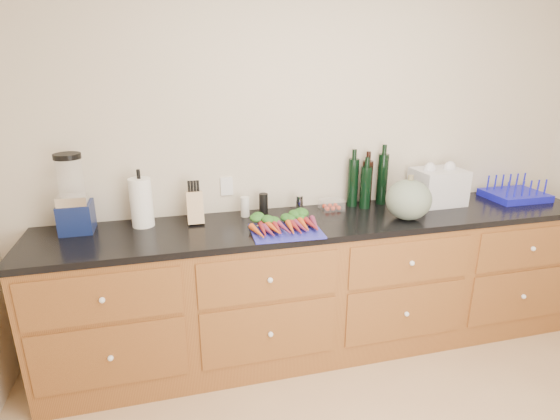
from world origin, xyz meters
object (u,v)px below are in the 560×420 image
object	(u,v)px
blender_appliance	(73,198)
knife_block	(195,207)
tomato_box	(332,205)
squash	(409,200)
carrots	(284,224)
cutting_board	(286,231)
paper_towel	(141,203)
dish_rack	(515,193)

from	to	relation	value
blender_appliance	knife_block	world-z (taller)	blender_appliance
tomato_box	squash	bearing A→B (deg)	-36.43
knife_block	carrots	bearing A→B (deg)	-27.34
tomato_box	knife_block	bearing A→B (deg)	-178.13
cutting_board	squash	bearing A→B (deg)	2.24
carrots	paper_towel	xyz separation A→B (m)	(-0.82, 0.28, 0.12)
cutting_board	blender_appliance	bearing A→B (deg)	165.16
paper_towel	dish_rack	distance (m)	2.65
knife_block	paper_towel	bearing A→B (deg)	176.38
knife_block	tomato_box	distance (m)	0.92
cutting_board	knife_block	xyz separation A→B (m)	(-0.51, 0.30, 0.09)
cutting_board	dish_rack	size ratio (longest dim) A/B	1.02
squash	dish_rack	bearing A→B (deg)	11.71
paper_towel	tomato_box	world-z (taller)	paper_towel
paper_towel	dish_rack	size ratio (longest dim) A/B	0.74
knife_block	blender_appliance	bearing A→B (deg)	178.55
knife_block	dish_rack	xyz separation A→B (m)	(2.33, -0.06, -0.06)
squash	dish_rack	distance (m)	1.03
squash	paper_towel	world-z (taller)	paper_towel
paper_towel	blender_appliance	bearing A→B (deg)	-179.61
carrots	dish_rack	bearing A→B (deg)	6.34
squash	dish_rack	size ratio (longest dim) A/B	0.71
squash	blender_appliance	world-z (taller)	blender_appliance
carrots	blender_appliance	distance (m)	1.24
knife_block	tomato_box	world-z (taller)	knife_block
blender_appliance	paper_towel	bearing A→B (deg)	0.39
paper_towel	knife_block	bearing A→B (deg)	-3.62
cutting_board	dish_rack	xyz separation A→B (m)	(1.82, 0.24, 0.03)
squash	paper_towel	bearing A→B (deg)	170.03
carrots	dish_rack	world-z (taller)	dish_rack
paper_towel	tomato_box	bearing A→B (deg)	0.46
squash	knife_block	bearing A→B (deg)	168.55
paper_towel	squash	bearing A→B (deg)	-9.97
blender_appliance	dish_rack	xyz separation A→B (m)	(3.02, -0.08, -0.17)
knife_block	dish_rack	world-z (taller)	knife_block
dish_rack	cutting_board	bearing A→B (deg)	-172.49
knife_block	tomato_box	xyz separation A→B (m)	(0.92, 0.03, -0.06)
squash	carrots	bearing A→B (deg)	179.59
carrots	squash	bearing A→B (deg)	-0.41
blender_appliance	dish_rack	distance (m)	3.02
blender_appliance	knife_block	bearing A→B (deg)	-1.45
cutting_board	carrots	distance (m)	0.05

